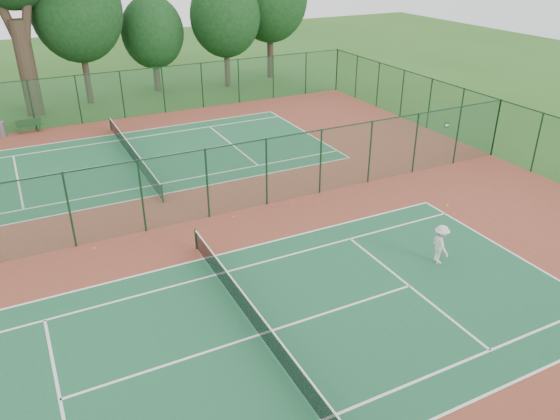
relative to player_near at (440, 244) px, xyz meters
name	(u,v)px	position (x,y,z in m)	size (l,w,h in m)	color
ground	(179,224)	(-8.57, 8.14, -0.86)	(120.00, 120.00, 0.00)	#2A5A1C
red_pad	(179,224)	(-8.57, 8.14, -0.86)	(40.00, 36.00, 0.01)	brown
court_near	(259,335)	(-8.57, -0.86, -0.85)	(23.77, 10.97, 0.01)	#1C5936
court_far	(133,161)	(-8.57, 17.14, -0.85)	(23.77, 10.97, 0.01)	#1E5F39
fence_north	(101,97)	(-8.57, 26.14, 0.90)	(40.00, 0.09, 3.50)	#1A502D
fence_east	(496,128)	(11.43, 8.14, 0.90)	(0.09, 36.00, 3.50)	#1C542D
fence_divider	(175,190)	(-8.57, 8.14, 0.90)	(40.00, 0.09, 3.50)	#164328
tennis_net_near	(259,322)	(-8.57, -0.86, -0.32)	(0.10, 12.90, 0.97)	#143720
tennis_net_far	(132,152)	(-8.57, 17.14, -0.32)	(0.10, 12.90, 0.97)	#153A1D
player_near	(440,244)	(0.00, 0.00, 0.00)	(1.09, 0.63, 1.69)	silver
trash_bin	(1,129)	(-15.37, 25.69, -0.36)	(0.55, 0.55, 0.99)	slate
bench	(29,125)	(-13.64, 25.65, -0.34)	(1.61, 0.48, 0.99)	#123417
stray_ball_a	(233,217)	(-6.03, 7.54, -0.82)	(0.06, 0.06, 0.06)	#D6E435
stray_ball_b	(293,202)	(-2.70, 7.74, -0.82)	(0.07, 0.07, 0.07)	gold
stray_ball_c	(94,248)	(-12.52, 7.54, -0.82)	(0.07, 0.07, 0.07)	#CDD932
evergreen_row	(96,100)	(-8.07, 32.39, -0.86)	(39.00, 5.00, 12.00)	black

